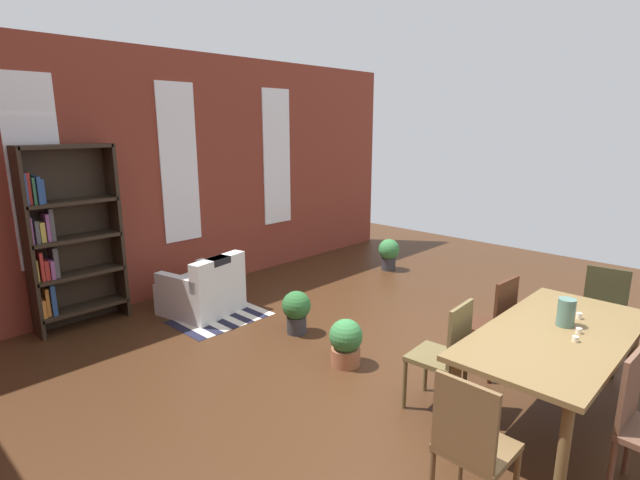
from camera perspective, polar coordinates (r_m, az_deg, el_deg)
ground_plane at (r=4.41m, az=17.30°, el=-18.65°), size 11.30×11.30×0.00m
back_wall_brick at (r=6.91m, az=-16.46°, el=7.29°), size 8.46×0.12×3.25m
window_pane_0 at (r=6.15m, az=-30.44°, el=6.81°), size 0.55×0.02×2.11m
window_pane_1 at (r=6.84m, az=-16.26°, el=8.61°), size 0.55×0.02×2.11m
window_pane_2 at (r=7.85m, az=-5.11°, el=9.65°), size 0.55×0.02×2.11m
dining_table at (r=4.18m, az=26.04°, el=-10.73°), size 1.95×0.92×0.77m
vase_on_table at (r=4.26m, az=26.98°, el=-7.61°), size 0.13×0.13×0.22m
tealight_candle_0 at (r=4.48m, az=28.19°, el=-7.88°), size 0.04×0.04×0.05m
tealight_candle_1 at (r=4.19m, az=28.16°, el=-9.40°), size 0.04×0.04×0.04m
tealight_candle_2 at (r=4.03m, az=27.85°, el=-10.26°), size 0.04×0.04×0.04m
dining_chair_head_right at (r=5.47m, az=30.22°, el=-7.54°), size 0.44×0.44×0.95m
dining_chair_far_right at (r=4.84m, az=19.64°, el=-9.06°), size 0.43×0.43×0.95m
dining_chair_head_left at (r=3.15m, az=17.40°, el=-21.88°), size 0.40×0.40×0.95m
dining_chair_far_left at (r=4.12m, az=14.51°, el=-12.73°), size 0.42×0.42×0.95m
bookshelf_tall at (r=6.14m, az=-27.67°, el=0.19°), size 1.00×0.31×2.09m
armchair_white at (r=6.24m, az=-13.58°, el=-5.85°), size 0.95×0.95×0.75m
potted_plant_by_shelf at (r=7.89m, az=8.11°, el=-1.46°), size 0.34×0.34×0.51m
potted_plant_corner at (r=5.49m, az=-2.79°, el=-8.19°), size 0.33×0.33×0.49m
potted_plant_window at (r=4.82m, az=3.05°, el=-11.86°), size 0.33×0.33×0.47m
striped_rug at (r=6.10m, az=-11.60°, el=-8.95°), size 1.11×0.76×0.01m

